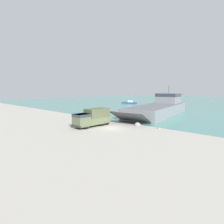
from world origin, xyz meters
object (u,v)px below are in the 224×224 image
(landing_craft, at_px, (161,106))
(moored_boat_a, at_px, (129,103))
(soldier_on_ramp, at_px, (78,121))
(mooring_bollard, at_px, (93,116))
(military_truck, at_px, (92,117))

(landing_craft, xyz_separation_m, moored_boat_a, (-29.16, 24.15, -1.51))
(landing_craft, distance_m, soldier_on_ramp, 26.69)
(soldier_on_ramp, xyz_separation_m, mooring_bollard, (-4.64, 7.77, -0.52))
(moored_boat_a, xyz_separation_m, mooring_bollard, (21.43, -42.87, -0.10))
(military_truck, xyz_separation_m, mooring_bollard, (-7.05, 6.30, -1.20))
(soldier_on_ramp, distance_m, mooring_bollard, 9.07)
(military_truck, xyz_separation_m, soldier_on_ramp, (-2.41, -1.48, -0.68))
(landing_craft, xyz_separation_m, soldier_on_ramp, (-3.10, -26.49, -1.09))
(mooring_bollard, bearing_deg, moored_boat_a, 116.56)
(military_truck, bearing_deg, landing_craft, 179.19)
(moored_boat_a, bearing_deg, soldier_on_ramp, -165.53)
(soldier_on_ramp, relative_size, mooring_bollard, 2.09)
(mooring_bollard, bearing_deg, landing_craft, 67.54)
(landing_craft, relative_size, moored_boat_a, 4.33)
(moored_boat_a, relative_size, mooring_bollard, 9.86)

